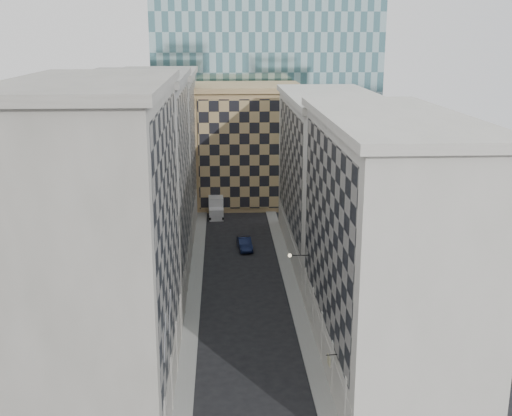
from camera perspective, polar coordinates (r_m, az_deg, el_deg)
name	(u,v)px	position (r m, az deg, el deg)	size (l,w,h in m)	color
sidewalk_west	(194,293)	(68.73, -5.51, -7.50)	(1.50, 100.00, 0.15)	gray
sidewalk_east	(293,291)	(69.05, 3.30, -7.33)	(1.50, 100.00, 0.15)	gray
bldg_left_a	(101,246)	(47.53, -13.58, -3.33)	(10.80, 22.80, 23.70)	gray
bldg_left_b	(139,183)	(68.60, -10.36, 2.17)	(10.80, 22.80, 22.70)	gray
bldg_left_c	(159,151)	(90.12, -8.66, 5.06)	(10.80, 22.80, 21.70)	gray
bldg_right_a	(385,243)	(52.62, 11.38, -3.09)	(10.80, 26.80, 20.70)	#B9B5AA
bldg_right_b	(330,176)	(78.23, 6.56, 2.84)	(10.80, 28.80, 19.70)	#B9B5AA
tan_block	(248,144)	(102.72, -0.76, 5.71)	(16.80, 14.80, 18.80)	#A08855
church_tower	(232,30)	(115.29, -2.12, 15.50)	(7.20, 7.20, 51.50)	#2F2A24
flagpoles_left	(167,324)	(43.67, -7.88, -10.16)	(0.10, 6.33, 2.33)	gray
bracket_lamp	(292,255)	(61.19, 3.19, -4.23)	(1.98, 0.36, 0.36)	black
box_truck	(216,208)	(96.08, -3.57, 0.01)	(2.32, 5.40, 2.93)	silver
dark_car	(245,244)	(81.46, -1.02, -3.20)	(1.60, 4.59, 1.51)	#0D1533
shop_sign	(329,360)	(47.90, 6.51, -13.27)	(0.87, 0.77, 0.85)	black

